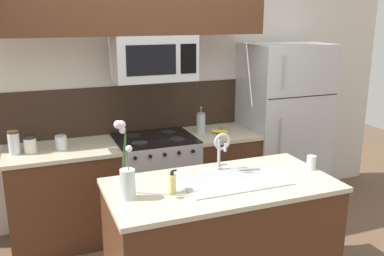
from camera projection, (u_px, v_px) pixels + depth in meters
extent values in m
cube|color=silver|center=(171.00, 91.00, 4.47)|extent=(5.20, 0.10, 2.60)
cube|color=#332319|center=(145.00, 108.00, 4.36)|extent=(3.34, 0.01, 0.48)
cube|color=#4C2B19|center=(66.00, 197.00, 3.95)|extent=(0.97, 0.62, 0.88)
cube|color=beige|center=(62.00, 150.00, 3.83)|extent=(1.00, 0.65, 0.03)
cube|color=#4C2B19|center=(220.00, 175.00, 4.49)|extent=(0.64, 0.62, 0.88)
cube|color=beige|center=(220.00, 133.00, 4.38)|extent=(0.67, 0.65, 0.03)
cube|color=#B7BABF|center=(156.00, 183.00, 4.24)|extent=(0.76, 0.62, 0.91)
cube|color=black|center=(155.00, 138.00, 4.12)|extent=(0.76, 0.62, 0.01)
cylinder|color=black|center=(140.00, 143.00, 3.94)|extent=(0.15, 0.15, 0.01)
cylinder|color=black|center=(177.00, 139.00, 4.06)|extent=(0.15, 0.15, 0.01)
cylinder|color=black|center=(133.00, 135.00, 4.18)|extent=(0.15, 0.15, 0.01)
cylinder|color=black|center=(168.00, 132.00, 4.31)|extent=(0.15, 0.15, 0.01)
cylinder|color=black|center=(135.00, 158.00, 3.75)|extent=(0.03, 0.02, 0.03)
cylinder|color=black|center=(150.00, 156.00, 3.80)|extent=(0.03, 0.02, 0.03)
cylinder|color=black|center=(165.00, 155.00, 3.85)|extent=(0.03, 0.02, 0.03)
cylinder|color=black|center=(179.00, 153.00, 3.90)|extent=(0.03, 0.02, 0.03)
cylinder|color=black|center=(193.00, 151.00, 3.95)|extent=(0.03, 0.02, 0.03)
cube|color=#B7BABF|center=(153.00, 58.00, 3.91)|extent=(0.74, 0.40, 0.41)
cube|color=black|center=(152.00, 60.00, 3.70)|extent=(0.45, 0.00, 0.26)
cube|color=black|center=(188.00, 59.00, 3.82)|extent=(0.15, 0.00, 0.26)
cube|color=#4C2B19|center=(134.00, 0.00, 3.69)|extent=(2.37, 0.34, 0.60)
cube|color=#B7BABF|center=(281.00, 126.00, 4.65)|extent=(0.84, 0.72, 1.78)
cube|color=black|center=(304.00, 97.00, 4.23)|extent=(0.81, 0.00, 0.01)
cylinder|color=#99999E|center=(284.00, 73.00, 4.06)|extent=(0.01, 0.01, 0.32)
cylinder|color=#99999E|center=(280.00, 151.00, 4.26)|extent=(0.01, 0.01, 0.68)
cylinder|color=silver|center=(14.00, 144.00, 3.65)|extent=(0.10, 0.10, 0.19)
cylinder|color=#4C331E|center=(13.00, 132.00, 3.63)|extent=(0.09, 0.09, 0.02)
cylinder|color=silver|center=(30.00, 146.00, 3.69)|extent=(0.11, 0.11, 0.13)
cylinder|color=black|center=(29.00, 137.00, 3.67)|extent=(0.11, 0.11, 0.01)
cylinder|color=silver|center=(61.00, 143.00, 3.79)|extent=(0.10, 0.10, 0.11)
cylinder|color=#B2B2B7|center=(61.00, 136.00, 3.77)|extent=(0.10, 0.10, 0.01)
ellipsoid|color=yellow|center=(220.00, 132.00, 4.29)|extent=(0.17, 0.11, 0.07)
ellipsoid|color=yellow|center=(220.00, 131.00, 4.31)|extent=(0.18, 0.06, 0.05)
ellipsoid|color=yellow|center=(221.00, 132.00, 4.30)|extent=(0.18, 0.06, 0.06)
ellipsoid|color=yellow|center=(221.00, 131.00, 4.31)|extent=(0.17, 0.11, 0.06)
cylinder|color=brown|center=(221.00, 129.00, 4.30)|extent=(0.02, 0.02, 0.03)
cylinder|color=silver|center=(201.00, 124.00, 4.33)|extent=(0.09, 0.09, 0.18)
cylinder|color=#A3A3AA|center=(201.00, 114.00, 4.31)|extent=(0.08, 0.08, 0.02)
cylinder|color=#A3A3AA|center=(201.00, 111.00, 4.30)|extent=(0.01, 0.01, 0.05)
sphere|color=#A3A3AA|center=(201.00, 107.00, 4.29)|extent=(0.02, 0.02, 0.02)
cube|color=#4C2B19|center=(220.00, 242.00, 3.17)|extent=(1.60, 0.79, 0.88)
cube|color=beige|center=(221.00, 185.00, 3.05)|extent=(1.63, 0.82, 0.03)
cube|color=#ADAFB5|center=(234.00, 181.00, 3.08)|extent=(0.76, 0.44, 0.01)
cube|color=#ADAFB5|center=(211.00, 194.00, 3.04)|extent=(0.30, 0.33, 0.15)
cube|color=#ADAFB5|center=(254.00, 187.00, 3.16)|extent=(0.30, 0.33, 0.15)
cylinder|color=#B7BABF|center=(219.00, 168.00, 3.31)|extent=(0.04, 0.04, 0.02)
cylinder|color=#B7BABF|center=(219.00, 153.00, 3.28)|extent=(0.02, 0.02, 0.22)
torus|color=#B7BABF|center=(222.00, 142.00, 3.20)|extent=(0.13, 0.02, 0.13)
cylinder|color=#B7BABF|center=(225.00, 148.00, 3.16)|extent=(0.02, 0.02, 0.06)
cube|color=#B7BABF|center=(223.00, 165.00, 3.31)|extent=(0.07, 0.01, 0.01)
cylinder|color=#DBCC75|center=(172.00, 184.00, 2.85)|extent=(0.05, 0.05, 0.13)
cylinder|color=black|center=(172.00, 173.00, 2.83)|extent=(0.02, 0.02, 0.02)
cube|color=black|center=(174.00, 171.00, 2.83)|extent=(0.03, 0.01, 0.01)
cylinder|color=silver|center=(311.00, 163.00, 3.30)|extent=(0.07, 0.07, 0.11)
cylinder|color=silver|center=(128.00, 184.00, 2.76)|extent=(0.10, 0.10, 0.20)
cylinder|color=silver|center=(128.00, 193.00, 2.78)|extent=(0.09, 0.09, 0.06)
cylinder|color=#386B2D|center=(123.00, 157.00, 2.76)|extent=(0.03, 0.11, 0.40)
sphere|color=silver|center=(118.00, 125.00, 2.75)|extent=(0.06, 0.06, 0.06)
cylinder|color=#386B2D|center=(125.00, 157.00, 2.77)|extent=(0.01, 0.11, 0.40)
sphere|color=silver|center=(121.00, 125.00, 2.76)|extent=(0.06, 0.06, 0.06)
cylinder|color=#386B2D|center=(128.00, 170.00, 2.73)|extent=(0.02, 0.03, 0.29)
sphere|color=silver|center=(129.00, 149.00, 2.68)|extent=(0.04, 0.04, 0.04)
cylinder|color=#386B2D|center=(125.00, 160.00, 2.77)|extent=(0.01, 0.10, 0.37)
sphere|color=silver|center=(122.00, 130.00, 2.77)|extent=(0.04, 0.04, 0.04)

